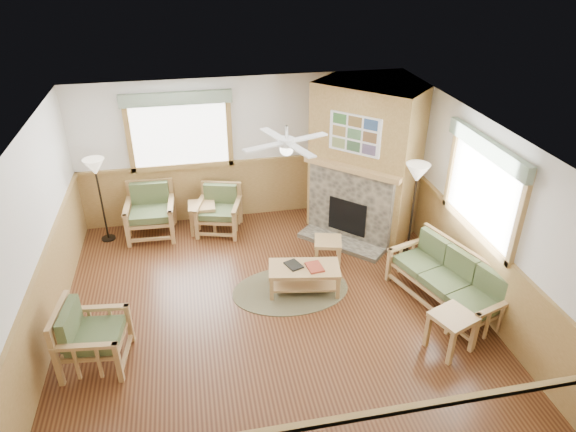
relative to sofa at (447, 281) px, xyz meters
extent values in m
cube|color=#502B16|center=(-2.55, 0.38, -0.43)|extent=(6.00, 6.00, 0.01)
cube|color=white|center=(-2.55, 0.38, 2.28)|extent=(6.00, 6.00, 0.01)
cube|color=white|center=(-2.55, 3.38, 0.93)|extent=(6.00, 0.02, 2.70)
cube|color=white|center=(-2.55, -2.62, 0.93)|extent=(6.00, 0.02, 2.70)
cube|color=white|center=(-5.55, 0.38, 0.93)|extent=(0.02, 6.00, 2.70)
cube|color=white|center=(0.45, 0.38, 0.93)|extent=(0.02, 6.00, 2.70)
cylinder|color=brown|center=(-2.17, 0.77, -0.42)|extent=(1.96, 1.96, 0.01)
cube|color=maroon|center=(-1.82, 0.69, 0.04)|extent=(0.25, 0.32, 0.03)
cube|color=black|center=(-2.12, 0.81, 0.03)|extent=(0.28, 0.32, 0.03)
camera|label=1|loc=(-3.47, -5.50, 4.45)|focal=32.00mm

